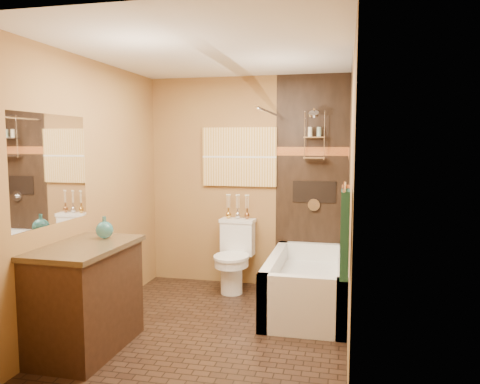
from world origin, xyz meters
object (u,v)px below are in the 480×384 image
(sunset_painting, at_px, (239,157))
(toilet, at_px, (234,255))
(vanity, at_px, (85,297))
(bathtub, at_px, (308,289))

(sunset_painting, relative_size, toilet, 1.11)
(toilet, xyz_separation_m, vanity, (-0.83, -1.82, 0.04))
(toilet, bearing_deg, bathtub, -23.29)
(bathtub, relative_size, vanity, 1.47)
(vanity, bearing_deg, toilet, 66.43)
(sunset_painting, bearing_deg, bathtub, -39.06)
(bathtub, bearing_deg, sunset_painting, 140.94)
(bathtub, relative_size, toilet, 1.84)
(toilet, distance_m, vanity, 2.00)
(toilet, bearing_deg, vanity, -110.79)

